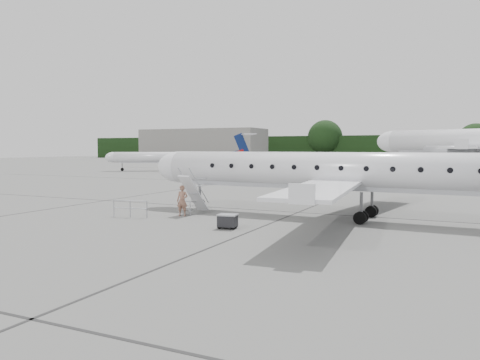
% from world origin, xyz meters
% --- Properties ---
extents(ground, '(320.00, 320.00, 0.00)m').
position_xyz_m(ground, '(0.00, 0.00, 0.00)').
color(ground, '#5F5F5D').
rests_on(ground, ground).
extents(treeline, '(260.00, 4.00, 8.00)m').
position_xyz_m(treeline, '(0.00, 130.00, 4.00)').
color(treeline, black).
rests_on(treeline, ground).
extents(terminal_building, '(40.00, 14.00, 10.00)m').
position_xyz_m(terminal_building, '(-70.00, 110.00, 5.00)').
color(terminal_building, slate).
rests_on(terminal_building, ground).
extents(main_regional_jet, '(31.22, 23.01, 7.81)m').
position_xyz_m(main_regional_jet, '(-0.64, 6.00, 3.90)').
color(main_regional_jet, silver).
rests_on(main_regional_jet, ground).
extents(airstair, '(0.93, 2.28, 2.45)m').
position_xyz_m(airstair, '(-9.99, 4.08, 1.22)').
color(airstair, silver).
rests_on(airstair, ground).
extents(passenger, '(0.77, 0.58, 1.89)m').
position_xyz_m(passenger, '(-10.03, 2.80, 0.94)').
color(passenger, '#865B49').
rests_on(passenger, ground).
extents(safety_railing, '(2.18, 0.45, 1.00)m').
position_xyz_m(safety_railing, '(-12.60, 1.04, 0.50)').
color(safety_railing, '#999BA2').
rests_on(safety_railing, ground).
extents(baggage_cart, '(1.05, 0.91, 0.81)m').
position_xyz_m(baggage_cart, '(-5.54, 0.03, 0.40)').
color(baggage_cart, black).
rests_on(baggage_cart, ground).
extents(bg_regional_left, '(31.59, 29.38, 6.74)m').
position_xyz_m(bg_regional_left, '(-41.57, 49.12, 3.37)').
color(bg_regional_left, silver).
rests_on(bg_regional_left, ground).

